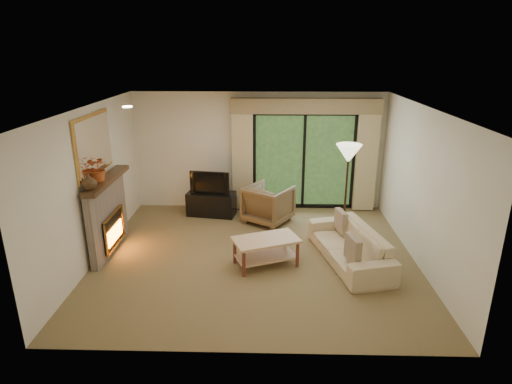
{
  "coord_description": "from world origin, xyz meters",
  "views": [
    {
      "loc": [
        0.19,
        -6.75,
        3.51
      ],
      "look_at": [
        0.0,
        0.3,
        1.1
      ],
      "focal_mm": 30.0,
      "sensor_mm": 36.0,
      "label": 1
    }
  ],
  "objects_px": {
    "sofa": "(349,245)",
    "armchair": "(268,204)",
    "coffee_table": "(266,252)",
    "media_console": "(211,204)"
  },
  "relations": [
    {
      "from": "sofa",
      "to": "media_console",
      "type": "bearing_deg",
      "value": -141.87
    },
    {
      "from": "armchair",
      "to": "sofa",
      "type": "distance_m",
      "value": 2.2
    },
    {
      "from": "media_console",
      "to": "sofa",
      "type": "relative_size",
      "value": 0.5
    },
    {
      "from": "media_console",
      "to": "sofa",
      "type": "xyz_separation_m",
      "value": [
        2.62,
        -2.07,
        0.04
      ]
    },
    {
      "from": "media_console",
      "to": "coffee_table",
      "type": "distance_m",
      "value": 2.54
    },
    {
      "from": "sofa",
      "to": "coffee_table",
      "type": "height_order",
      "value": "sofa"
    },
    {
      "from": "armchair",
      "to": "coffee_table",
      "type": "bearing_deg",
      "value": 121.55
    },
    {
      "from": "media_console",
      "to": "sofa",
      "type": "bearing_deg",
      "value": -29.24
    },
    {
      "from": "sofa",
      "to": "coffee_table",
      "type": "distance_m",
      "value": 1.44
    },
    {
      "from": "sofa",
      "to": "armchair",
      "type": "bearing_deg",
      "value": -154.6
    }
  ]
}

